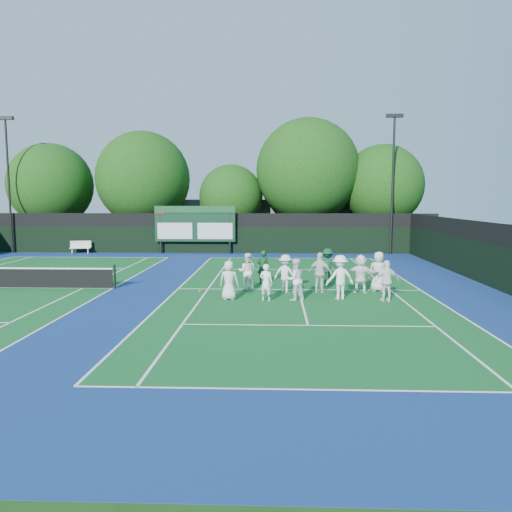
{
  "coord_description": "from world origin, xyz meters",
  "views": [
    {
      "loc": [
        -1.11,
        -21.28,
        4.13
      ],
      "look_at": [
        -2.0,
        3.0,
        1.3
      ],
      "focal_mm": 35.0,
      "sensor_mm": 36.0,
      "label": 1
    }
  ],
  "objects": [
    {
      "name": "near_court",
      "position": [
        0.0,
        1.0,
        0.01
      ],
      "size": [
        11.05,
        23.85,
        0.01
      ],
      "color": "#125723",
      "rests_on": "ground"
    },
    {
      "name": "tree_e",
      "position": [
        7.74,
        19.58,
        4.98
      ],
      "size": [
        6.52,
        6.52,
        8.41
      ],
      "color": "black",
      "rests_on": "ground"
    },
    {
      "name": "player_back_2",
      "position": [
        0.91,
        0.38,
        0.89
      ],
      "size": [
        1.12,
        0.82,
        1.77
      ],
      "primitive_type": "imported",
      "rotation": [
        0.0,
        0.0,
        2.72
      ],
      "color": "silver",
      "rests_on": "ground"
    },
    {
      "name": "tree_c",
      "position": [
        -4.49,
        19.58,
        4.11
      ],
      "size": [
        5.18,
        5.18,
        6.84
      ],
      "color": "black",
      "rests_on": "ground"
    },
    {
      "name": "court_apron",
      "position": [
        -6.0,
        1.0,
        0.0
      ],
      "size": [
        34.0,
        32.0,
        0.01
      ],
      "primitive_type": "cube",
      "color": "navy",
      "rests_on": "ground"
    },
    {
      "name": "tennis_ball_5",
      "position": [
        3.45,
        -1.59,
        0.03
      ],
      "size": [
        0.07,
        0.07,
        0.07
      ],
      "primitive_type": "sphere",
      "color": "yellow",
      "rests_on": "ground"
    },
    {
      "name": "tennis_ball_3",
      "position": [
        -4.39,
        0.36,
        0.03
      ],
      "size": [
        0.07,
        0.07,
        0.07
      ],
      "primitive_type": "sphere",
      "color": "yellow",
      "rests_on": "ground"
    },
    {
      "name": "coach_left",
      "position": [
        -1.64,
        2.59,
        0.81
      ],
      "size": [
        0.67,
        0.52,
        1.62
      ],
      "primitive_type": "imported",
      "rotation": [
        0.0,
        0.0,
        3.38
      ],
      "color": "#0F3A1E",
      "rests_on": "ground"
    },
    {
      "name": "player_back_0",
      "position": [
        -2.32,
        0.91,
        0.84
      ],
      "size": [
        0.89,
        0.73,
        1.68
      ],
      "primitive_type": "imported",
      "rotation": [
        0.0,
        0.0,
        3.02
      ],
      "color": "white",
      "rests_on": "ground"
    },
    {
      "name": "player_front_1",
      "position": [
        -1.43,
        -1.5,
        0.76
      ],
      "size": [
        0.64,
        0.52,
        1.51
      ],
      "primitive_type": "imported",
      "rotation": [
        0.0,
        0.0,
        2.82
      ],
      "color": "white",
      "rests_on": "ground"
    },
    {
      "name": "player_front_0",
      "position": [
        -2.94,
        -1.29,
        0.8
      ],
      "size": [
        0.84,
        0.6,
        1.61
      ],
      "primitive_type": "imported",
      "rotation": [
        0.0,
        0.0,
        3.02
      ],
      "color": "silver",
      "rests_on": "ground"
    },
    {
      "name": "player_front_4",
      "position": [
        3.42,
        -1.37,
        0.83
      ],
      "size": [
        1.02,
        0.53,
        1.66
      ],
      "primitive_type": "imported",
      "rotation": [
        0.0,
        0.0,
        3.28
      ],
      "color": "white",
      "rests_on": "ground"
    },
    {
      "name": "coach_right",
      "position": [
        1.47,
        2.67,
        0.86
      ],
      "size": [
        1.22,
        0.87,
        1.72
      ],
      "primitive_type": "imported",
      "rotation": [
        0.0,
        0.0,
        2.92
      ],
      "color": "#0F3A23",
      "rests_on": "ground"
    },
    {
      "name": "tennis_ball_1",
      "position": [
        2.09,
        3.13,
        0.03
      ],
      "size": [
        0.07,
        0.07,
        0.07
      ],
      "primitive_type": "sphere",
      "color": "yellow",
      "rests_on": "ground"
    },
    {
      "name": "bench",
      "position": [
        -15.63,
        15.37,
        0.51
      ],
      "size": [
        1.54,
        0.72,
        0.94
      ],
      "color": "silver",
      "rests_on": "ground"
    },
    {
      "name": "back_fence",
      "position": [
        -6.0,
        16.0,
        1.36
      ],
      "size": [
        34.0,
        0.08,
        3.0
      ],
      "color": "black",
      "rests_on": "ground"
    },
    {
      "name": "divider_fence_right",
      "position": [
        9.0,
        1.0,
        1.36
      ],
      "size": [
        0.08,
        32.0,
        3.0
      ],
      "color": "black",
      "rests_on": "ground"
    },
    {
      "name": "clubhouse",
      "position": [
        -2.0,
        24.0,
        2.0
      ],
      "size": [
        18.0,
        6.0,
        4.0
      ],
      "primitive_type": "cube",
      "color": "#5C5B61",
      "rests_on": "ground"
    },
    {
      "name": "ground",
      "position": [
        0.0,
        0.0,
        0.0
      ],
      "size": [
        120.0,
        120.0,
        0.0
      ],
      "primitive_type": "plane",
      "color": "#14380F",
      "rests_on": "ground"
    },
    {
      "name": "tree_d",
      "position": [
        1.73,
        19.58,
        6.13
      ],
      "size": [
        8.32,
        8.32,
        10.5
      ],
      "color": "black",
      "rests_on": "ground"
    },
    {
      "name": "light_pole_right",
      "position": [
        7.5,
        15.7,
        6.3
      ],
      "size": [
        1.2,
        0.3,
        10.12
      ],
      "color": "black",
      "rests_on": "ground"
    },
    {
      "name": "tree_b",
      "position": [
        -11.68,
        19.58,
        5.51
      ],
      "size": [
        7.63,
        7.63,
        9.52
      ],
      "color": "black",
      "rests_on": "ground"
    },
    {
      "name": "player_back_4",
      "position": [
        3.52,
        0.77,
        0.89
      ],
      "size": [
        0.97,
        0.74,
        1.78
      ],
      "primitive_type": "imported",
      "rotation": [
        0.0,
        0.0,
        2.92
      ],
      "color": "silver",
      "rests_on": "ground"
    },
    {
      "name": "player_back_1",
      "position": [
        -0.61,
        0.34,
        0.84
      ],
      "size": [
        1.24,
        0.99,
        1.67
      ],
      "primitive_type": "imported",
      "rotation": [
        0.0,
        0.0,
        2.74
      ],
      "color": "white",
      "rests_on": "ground"
    },
    {
      "name": "tree_a",
      "position": [
        -19.38,
        19.58,
        5.0
      ],
      "size": [
        6.83,
        6.83,
        8.6
      ],
      "color": "black",
      "rests_on": "ground"
    },
    {
      "name": "scoreboard",
      "position": [
        -7.01,
        15.59,
        2.19
      ],
      "size": [
        6.0,
        0.21,
        3.55
      ],
      "color": "black",
      "rests_on": "ground"
    },
    {
      "name": "tennis_ball_4",
      "position": [
        -0.02,
        1.26,
        0.03
      ],
      "size": [
        0.07,
        0.07,
        0.07
      ],
      "primitive_type": "sphere",
      "color": "yellow",
      "rests_on": "ground"
    },
    {
      "name": "player_back_3",
      "position": [
        2.66,
        0.36,
        0.85
      ],
      "size": [
        1.63,
        0.75,
        1.69
      ],
      "primitive_type": "imported",
      "rotation": [
        0.0,
        0.0,
        2.98
      ],
      "color": "white",
      "rests_on": "ground"
    },
    {
      "name": "light_pole_left",
      "position": [
        -21.0,
        15.7,
        6.3
      ],
      "size": [
        1.2,
        0.3,
        10.12
      ],
      "color": "black",
      "rests_on": "ground"
    },
    {
      "name": "player_front_3",
      "position": [
        1.59,
        -1.03,
        0.91
      ],
      "size": [
        1.31,
        0.95,
        1.82
      ],
      "primitive_type": "imported",
      "rotation": [
        0.0,
        0.0,
        3.4
      ],
      "color": "white",
      "rests_on": "ground"
    },
    {
      "name": "player_front_2",
      "position": [
        -0.26,
        -1.31,
        0.85
      ],
      "size": [
        1.02,
        0.92,
        1.7
      ],
      "primitive_type": "imported",
      "rotation": [
        0.0,
        0.0,
        3.55
      ],
      "color": "white",
      "rests_on": "ground"
    }
  ]
}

